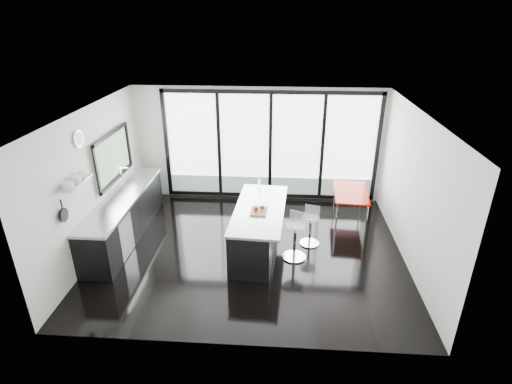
# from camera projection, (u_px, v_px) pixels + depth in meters

# --- Properties ---
(floor) EXTENTS (6.00, 5.00, 0.00)m
(floor) POSITION_uv_depth(u_px,v_px,m) (250.00, 250.00, 8.02)
(floor) COLOR black
(floor) RESTS_ON ground
(ceiling) EXTENTS (6.00, 5.00, 0.00)m
(ceiling) POSITION_uv_depth(u_px,v_px,m) (249.00, 112.00, 6.85)
(ceiling) COLOR white
(ceiling) RESTS_ON wall_back
(wall_back) EXTENTS (6.00, 0.09, 2.80)m
(wall_back) POSITION_uv_depth(u_px,v_px,m) (269.00, 151.00, 9.71)
(wall_back) COLOR beige
(wall_back) RESTS_ON ground
(wall_front) EXTENTS (6.00, 0.00, 2.80)m
(wall_front) POSITION_uv_depth(u_px,v_px,m) (233.00, 264.00, 5.17)
(wall_front) COLOR beige
(wall_front) RESTS_ON ground
(wall_left) EXTENTS (0.26, 5.00, 2.80)m
(wall_left) POSITION_uv_depth(u_px,v_px,m) (99.00, 169.00, 7.80)
(wall_left) COLOR beige
(wall_left) RESTS_ON ground
(wall_right) EXTENTS (0.00, 5.00, 2.80)m
(wall_right) POSITION_uv_depth(u_px,v_px,m) (414.00, 191.00, 7.25)
(wall_right) COLOR beige
(wall_right) RESTS_ON ground
(counter_cabinets) EXTENTS (0.69, 3.24, 1.36)m
(counter_cabinets) POSITION_uv_depth(u_px,v_px,m) (124.00, 216.00, 8.35)
(counter_cabinets) COLOR black
(counter_cabinets) RESTS_ON floor
(island) EXTENTS (1.07, 2.30, 1.19)m
(island) POSITION_uv_depth(u_px,v_px,m) (256.00, 228.00, 7.88)
(island) COLOR black
(island) RESTS_ON floor
(bar_stool_near) EXTENTS (0.59, 0.59, 0.72)m
(bar_stool_near) POSITION_uv_depth(u_px,v_px,m) (295.00, 242.00, 7.63)
(bar_stool_near) COLOR silver
(bar_stool_near) RESTS_ON floor
(bar_stool_far) EXTENTS (0.48, 0.48, 0.63)m
(bar_stool_far) POSITION_uv_depth(u_px,v_px,m) (310.00, 230.00, 8.11)
(bar_stool_far) COLOR silver
(bar_stool_far) RESTS_ON floor
(red_table) EXTENTS (0.82, 1.33, 0.69)m
(red_table) POSITION_uv_depth(u_px,v_px,m) (350.00, 205.00, 9.08)
(red_table) COLOR #9B0B00
(red_table) RESTS_ON floor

